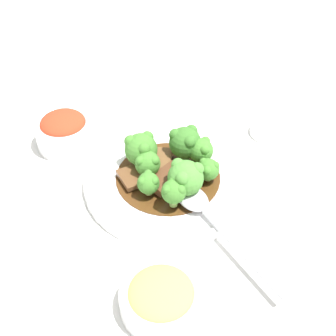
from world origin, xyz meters
TOP-DOWN VIEW (x-y plane):
  - ground_plane at (0.00, 0.00)m, footprint 4.00×4.00m
  - main_plate at (0.00, 0.00)m, footprint 0.27×0.27m
  - beef_strip_0 at (-0.04, -0.01)m, footprint 0.03×0.05m
  - beef_strip_1 at (0.05, 0.02)m, footprint 0.06×0.06m
  - beef_strip_2 at (-0.00, 0.02)m, footprint 0.07×0.07m
  - beef_strip_3 at (0.01, -0.02)m, footprint 0.03×0.06m
  - broccoli_floret_0 at (0.05, -0.02)m, footprint 0.05×0.05m
  - broccoli_floret_1 at (-0.02, 0.06)m, footprint 0.04×0.04m
  - broccoli_floret_2 at (-0.03, 0.04)m, footprint 0.05×0.05m
  - broccoli_floret_3 at (-0.02, -0.04)m, footprint 0.05×0.05m
  - broccoli_floret_4 at (0.03, 0.01)m, footprint 0.04×0.04m
  - broccoli_floret_5 at (-0.06, 0.00)m, footprint 0.03×0.03m
  - broccoli_floret_6 at (-0.05, -0.04)m, footprint 0.04×0.04m
  - broccoli_floret_7 at (0.02, 0.04)m, footprint 0.03×0.03m
  - serving_spoon at (-0.06, 0.07)m, footprint 0.17×0.19m
  - side_bowl_kimchi at (0.19, -0.07)m, footprint 0.10×0.10m
  - side_bowl_appetizer at (-0.02, 0.22)m, footprint 0.11×0.11m
  - sauce_dish at (-0.16, -0.15)m, footprint 0.07×0.07m

SIDE VIEW (x-z plane):
  - ground_plane at x=0.00m, z-range 0.00..0.00m
  - sauce_dish at x=-0.16m, z-range 0.00..0.01m
  - main_plate at x=0.00m, z-range 0.00..0.02m
  - side_bowl_appetizer at x=-0.02m, z-range 0.00..0.04m
  - beef_strip_1 at x=0.05m, z-range 0.02..0.03m
  - beef_strip_0 at x=-0.04m, z-range 0.02..0.03m
  - serving_spoon at x=-0.06m, z-range 0.02..0.03m
  - beef_strip_3 at x=0.01m, z-range 0.02..0.03m
  - beef_strip_2 at x=0.00m, z-range 0.02..0.03m
  - side_bowl_kimchi at x=0.19m, z-range 0.00..0.06m
  - broccoli_floret_5 at x=-0.06m, z-range 0.02..0.06m
  - broccoli_floret_7 at x=0.02m, z-range 0.02..0.06m
  - broccoli_floret_4 at x=0.03m, z-range 0.02..0.07m
  - broccoli_floret_6 at x=-0.05m, z-range 0.02..0.07m
  - broccoli_floret_1 at x=-0.02m, z-range 0.02..0.07m
  - broccoli_floret_0 at x=0.05m, z-range 0.02..0.08m
  - broccoli_floret_3 at x=-0.02m, z-range 0.02..0.08m
  - broccoli_floret_2 at x=-0.03m, z-range 0.02..0.08m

